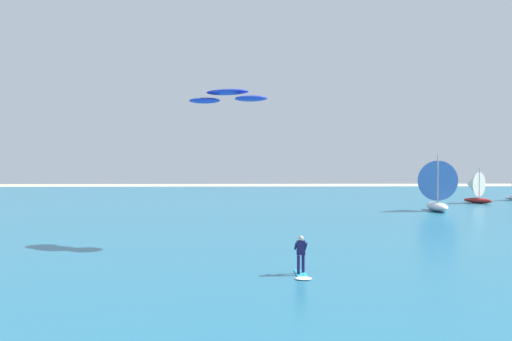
# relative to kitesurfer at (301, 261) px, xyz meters

# --- Properties ---
(ocean) EXTENTS (160.00, 90.00, 0.10)m
(ocean) POSITION_rel_kitesurfer_xyz_m (-2.70, 31.21, -0.65)
(ocean) COLOR #236B89
(ocean) RESTS_ON ground
(kitesurfer) EXTENTS (0.70, 1.95, 1.67)m
(kitesurfer) POSITION_rel_kitesurfer_xyz_m (0.00, 0.00, 0.00)
(kitesurfer) COLOR #26B2CC
(kitesurfer) RESTS_ON ocean
(kite) EXTENTS (5.17, 3.32, 0.75)m
(kite) POSITION_rel_kitesurfer_xyz_m (-3.43, 8.75, 8.08)
(kite) COLOR #1E33B2
(sailboat_anchored_offshore) EXTENTS (4.02, 4.73, 5.51)m
(sailboat_anchored_offshore) POSITION_rel_kitesurfer_xyz_m (16.38, 28.56, 1.92)
(sailboat_anchored_offshore) COLOR silver
(sailboat_anchored_offshore) RESTS_ON ocean
(sailboat_center_horizon) EXTENTS (3.45, 3.63, 4.04)m
(sailboat_center_horizon) POSITION_rel_kitesurfer_xyz_m (24.16, 37.26, 1.25)
(sailboat_center_horizon) COLOR maroon
(sailboat_center_horizon) RESTS_ON ocean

